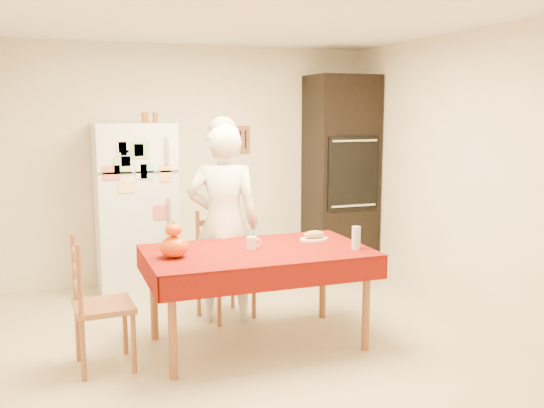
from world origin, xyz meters
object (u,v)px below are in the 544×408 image
refrigerator (136,209)px  coffee_mug (251,243)px  seated_woman (224,224)px  wine_glass (356,238)px  pumpkin_lower (174,247)px  bread_plate (314,239)px  oven_cabinet (340,175)px  dining_table (257,258)px  chair_far (222,260)px  chair_left (94,300)px

refrigerator → coffee_mug: 1.84m
seated_woman → wine_glass: 1.19m
pumpkin_lower → bread_plate: 1.21m
pumpkin_lower → wine_glass: bearing=-8.8°
pumpkin_lower → oven_cabinet: bearing=38.9°
oven_cabinet → dining_table: size_ratio=1.29×
refrigerator → chair_far: (0.61, -0.98, -0.34)m
bread_plate → chair_far: bearing=136.2°
chair_left → seated_woman: bearing=-62.3°
coffee_mug → chair_left: bearing=-177.6°
coffee_mug → wine_glass: size_ratio=0.57×
chair_far → wine_glass: chair_far is taller
seated_woman → coffee_mug: seated_woman is taller
chair_far → oven_cabinet: bearing=14.6°
seated_woman → bread_plate: bearing=160.5°
oven_cabinet → chair_left: (-2.81, -1.81, -0.59)m
bread_plate → seated_woman: bearing=142.9°
chair_left → pumpkin_lower: bearing=-92.4°
oven_cabinet → coffee_mug: (-1.63, -1.76, -0.29)m
dining_table → oven_cabinet: bearing=48.2°
refrigerator → chair_left: 1.88m
bread_plate → oven_cabinet: bearing=57.2°
pumpkin_lower → wine_glass: size_ratio=1.20×
wine_glass → dining_table: bearing=161.7°
dining_table → wine_glass: bearing=-18.3°
seated_woman → wine_glass: seated_woman is taller
refrigerator → oven_cabinet: oven_cabinet is taller
dining_table → seated_woman: 0.66m
refrigerator → dining_table: size_ratio=1.00×
refrigerator → oven_cabinet: (2.28, 0.05, 0.25)m
oven_cabinet → refrigerator: bearing=-178.8°
dining_table → bread_plate: size_ratio=7.08×
refrigerator → bread_plate: refrigerator is taller
chair_left → bread_plate: chair_left is taller
oven_cabinet → bread_plate: oven_cabinet is taller
chair_left → coffee_mug: bearing=-90.5°
dining_table → bread_plate: (0.55, 0.16, 0.08)m
chair_far → chair_left: same height
chair_left → coffee_mug: chair_left is taller
refrigerator → chair_far: bearing=-58.0°
coffee_mug → bread_plate: bearing=13.4°
wine_glass → seated_woman: bearing=132.8°
bread_plate → coffee_mug: bearing=-166.6°
dining_table → wine_glass: wine_glass is taller
seated_woman → pumpkin_lower: 0.87m
dining_table → bread_plate: bread_plate is taller
refrigerator → pumpkin_lower: refrigerator is taller
pumpkin_lower → bread_plate: size_ratio=0.88×
chair_far → seated_woman: bearing=-113.0°
refrigerator → bread_plate: size_ratio=7.08×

